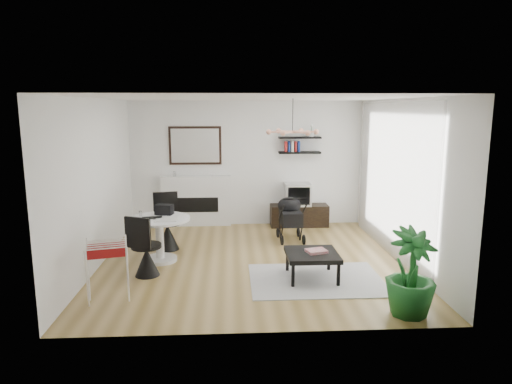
{
  "coord_description": "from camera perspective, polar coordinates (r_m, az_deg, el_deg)",
  "views": [
    {
      "loc": [
        -0.34,
        -7.35,
        2.55
      ],
      "look_at": [
        0.09,
        0.4,
        1.11
      ],
      "focal_mm": 32.0,
      "sensor_mm": 36.0,
      "label": 1
    }
  ],
  "objects": [
    {
      "name": "sheer_curtain",
      "position": [
        8.12,
        16.58,
        1.56
      ],
      "size": [
        0.04,
        3.6,
        2.6
      ],
      "primitive_type": "cube",
      "color": "white",
      "rests_on": "wall_right"
    },
    {
      "name": "shelf_lower",
      "position": [
        9.88,
        5.46,
        4.94
      ],
      "size": [
        0.9,
        0.25,
        0.04
      ],
      "primitive_type": "cube",
      "color": "black",
      "rests_on": "wall_back"
    },
    {
      "name": "coffee_table",
      "position": [
        6.97,
        7.02,
        -7.87
      ],
      "size": [
        0.77,
        0.77,
        0.4
      ],
      "rotation": [
        0.0,
        0.0,
        -0.0
      ],
      "color": "black",
      "rests_on": "rug"
    },
    {
      "name": "potted_plant",
      "position": [
        6.01,
        18.78,
        -9.51
      ],
      "size": [
        0.79,
        0.79,
        1.1
      ],
      "primitive_type": "imported",
      "rotation": [
        0.0,
        0.0,
        0.36
      ],
      "color": "#1A5E21",
      "rests_on": "floor"
    },
    {
      "name": "dining_table",
      "position": [
        7.81,
        -11.97,
        -4.99
      ],
      "size": [
        1.02,
        1.02,
        0.75
      ],
      "color": "white",
      "rests_on": "floor"
    },
    {
      "name": "chair_near",
      "position": [
        7.23,
        -13.59,
        -7.88
      ],
      "size": [
        0.51,
        0.52,
        0.97
      ],
      "rotation": [
        0.0,
        0.0,
        2.76
      ],
      "color": "black",
      "rests_on": "floor"
    },
    {
      "name": "laptop",
      "position": [
        7.68,
        -12.83,
        -3.24
      ],
      "size": [
        0.36,
        0.28,
        0.03
      ],
      "primitive_type": "imported",
      "rotation": [
        0.0,
        0.0,
        0.22
      ],
      "color": "black",
      "rests_on": "dining_table"
    },
    {
      "name": "floor",
      "position": [
        7.79,
        -0.51,
        -8.61
      ],
      "size": [
        5.0,
        5.0,
        0.0
      ],
      "primitive_type": "plane",
      "color": "olive",
      "rests_on": "ground"
    },
    {
      "name": "ceiling",
      "position": [
        7.36,
        -0.55,
        11.67
      ],
      "size": [
        5.0,
        5.0,
        0.0
      ],
      "primitive_type": "plane",
      "color": "white",
      "rests_on": "wall_back"
    },
    {
      "name": "stroller",
      "position": [
        8.91,
        4.3,
        -3.5
      ],
      "size": [
        0.5,
        0.78,
        0.93
      ],
      "rotation": [
        0.0,
        0.0,
        0.05
      ],
      "color": "black",
      "rests_on": "floor"
    },
    {
      "name": "newspaper",
      "position": [
        7.59,
        -11.18,
        -3.4
      ],
      "size": [
        0.37,
        0.31,
        0.01
      ],
      "primitive_type": "cube",
      "rotation": [
        0.0,
        0.0,
        0.03
      ],
      "color": "silver",
      "rests_on": "dining_table"
    },
    {
      "name": "crt_tv",
      "position": [
        9.9,
        5.22,
        -0.27
      ],
      "size": [
        0.55,
        0.48,
        0.48
      ],
      "color": "silver",
      "rests_on": "tv_console"
    },
    {
      "name": "shelf_upper",
      "position": [
        9.85,
        5.49,
        6.79
      ],
      "size": [
        0.9,
        0.25,
        0.04
      ],
      "primitive_type": "cube",
      "color": "black",
      "rests_on": "wall_back"
    },
    {
      "name": "drying_rack",
      "position": [
        6.43,
        -18.04,
        -9.34
      ],
      "size": [
        0.65,
        0.62,
        0.81
      ],
      "rotation": [
        0.0,
        0.0,
        0.25
      ],
      "color": "white",
      "rests_on": "floor"
    },
    {
      "name": "tv_console",
      "position": [
        10.01,
        5.4,
        -2.92
      ],
      "size": [
        1.25,
        0.44,
        0.47
      ],
      "primitive_type": "cube",
      "color": "black",
      "rests_on": "floor"
    },
    {
      "name": "rug",
      "position": [
        7.03,
        7.53,
        -10.8
      ],
      "size": [
        1.98,
        1.43,
        0.01
      ],
      "primitive_type": "cube",
      "color": "#9B9B9B",
      "rests_on": "floor"
    },
    {
      "name": "wall_right",
      "position": [
        7.97,
        17.73,
        1.34
      ],
      "size": [
        0.0,
        5.0,
        5.0
      ],
      "primitive_type": "plane",
      "rotation": [
        1.57,
        0.0,
        -1.57
      ],
      "color": "white",
      "rests_on": "floor"
    },
    {
      "name": "magazines",
      "position": [
        6.96,
        7.56,
        -7.32
      ],
      "size": [
        0.34,
        0.3,
        0.04
      ],
      "primitive_type": "cube",
      "rotation": [
        0.0,
        0.0,
        0.26
      ],
      "color": "#B52D34",
      "rests_on": "coffee_table"
    },
    {
      "name": "drinking_glass",
      "position": [
        7.93,
        -14.25,
        -2.63
      ],
      "size": [
        0.05,
        0.05,
        0.09
      ],
      "primitive_type": "cylinder",
      "color": "white",
      "rests_on": "dining_table"
    },
    {
      "name": "wall_back",
      "position": [
        9.93,
        -1.19,
        3.56
      ],
      "size": [
        5.0,
        0.0,
        5.0
      ],
      "primitive_type": "plane",
      "rotation": [
        1.57,
        0.0,
        0.0
      ],
      "color": "white",
      "rests_on": "floor"
    },
    {
      "name": "fireplace",
      "position": [
        9.98,
        -7.49,
        -0.36
      ],
      "size": [
        1.5,
        0.17,
        2.16
      ],
      "color": "white",
      "rests_on": "floor"
    },
    {
      "name": "pendant_lamp",
      "position": [
        7.73,
        4.59,
        7.5
      ],
      "size": [
        0.9,
        0.9,
        0.1
      ],
      "primitive_type": null,
      "color": "tan",
      "rests_on": "ceiling"
    },
    {
      "name": "chair_far",
      "position": [
        8.48,
        -11.0,
        -4.91
      ],
      "size": [
        0.52,
        0.53,
        1.03
      ],
      "rotation": [
        0.0,
        0.0,
        0.23
      ],
      "color": "black",
      "rests_on": "floor"
    },
    {
      "name": "black_bag",
      "position": [
        7.96,
        -11.4,
        -2.15
      ],
      "size": [
        0.33,
        0.24,
        0.17
      ],
      "primitive_type": "cube",
      "rotation": [
        0.0,
        0.0,
        -0.25
      ],
      "color": "black",
      "rests_on": "dining_table"
    },
    {
      "name": "wall_left",
      "position": [
        7.76,
        -19.31,
        1.01
      ],
      "size": [
        0.0,
        5.0,
        5.0
      ],
      "primitive_type": "plane",
      "rotation": [
        1.57,
        0.0,
        1.57
      ],
      "color": "white",
      "rests_on": "floor"
    }
  ]
}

